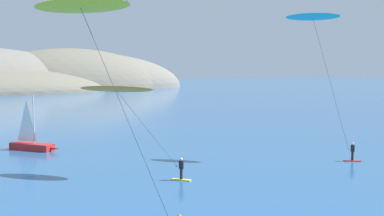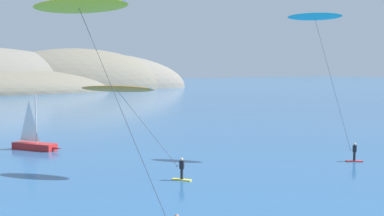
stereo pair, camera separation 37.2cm
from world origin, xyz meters
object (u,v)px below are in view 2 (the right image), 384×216
object	(u,v)px
kitesurfer_yellow	(85,22)
kitesurfer_orange	(121,94)
sailboat_near	(37,144)
kitesurfer_cyan	(319,31)

from	to	relation	value
kitesurfer_yellow	kitesurfer_orange	distance (m)	14.20
sailboat_near	kitesurfer_cyan	distance (m)	30.01
kitesurfer_cyan	kitesurfer_orange	size ratio (longest dim) A/B	1.78
sailboat_near	kitesurfer_orange	bearing A→B (deg)	-78.69
sailboat_near	kitesurfer_orange	size ratio (longest dim) A/B	0.76
sailboat_near	kitesurfer_cyan	world-z (taller)	kitesurfer_cyan
kitesurfer_yellow	kitesurfer_orange	size ratio (longest dim) A/B	1.58
sailboat_near	kitesurfer_orange	world-z (taller)	kitesurfer_orange
sailboat_near	kitesurfer_yellow	distance (m)	29.19
sailboat_near	kitesurfer_yellow	xyz separation A→B (m)	(-3.51, -27.16, 10.10)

